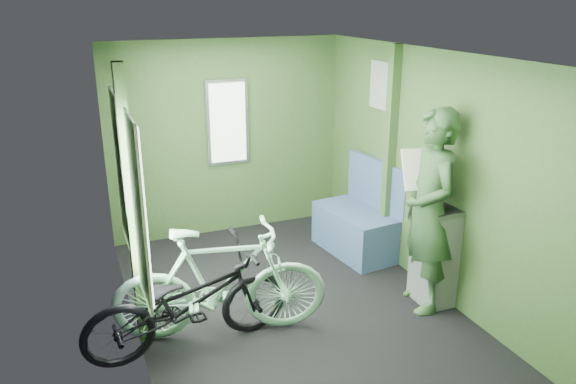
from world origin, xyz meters
name	(u,v)px	position (x,y,z in m)	size (l,w,h in m)	color
room	(287,158)	(-0.04, 0.04, 1.44)	(4.00, 4.02, 2.31)	black
bicycle_black	(192,349)	(-1.02, -0.32, 0.00)	(0.59, 1.70, 0.89)	black
bicycle_mint	(223,338)	(-0.74, -0.26, 0.00)	(0.50, 1.78, 1.07)	#96DBB0
passenger	(429,212)	(1.14, -0.42, 0.93)	(0.58, 0.81, 1.87)	#2D4D2A
waste_box	(434,255)	(1.26, -0.40, 0.48)	(0.28, 0.39, 0.95)	slate
bench_seat	(358,226)	(1.15, 0.83, 0.31)	(0.67, 1.06, 1.05)	navy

